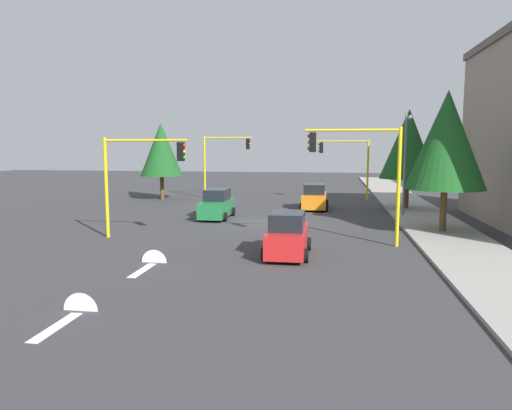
# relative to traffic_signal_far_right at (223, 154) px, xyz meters

# --- Properties ---
(ground_plane) EXTENTS (120.00, 120.00, 0.00)m
(ground_plane) POSITION_rel_traffic_signal_far_right_xyz_m (14.00, 5.72, -4.10)
(ground_plane) COLOR #353538
(sidewalk_kerb) EXTENTS (80.00, 4.00, 0.15)m
(sidewalk_kerb) POSITION_rel_traffic_signal_far_right_xyz_m (9.00, 16.22, -4.02)
(sidewalk_kerb) COLOR gray
(sidewalk_kerb) RESTS_ON ground
(lane_arrow_near) EXTENTS (2.40, 1.10, 1.10)m
(lane_arrow_near) POSITION_rel_traffic_signal_far_right_xyz_m (25.51, 2.72, -4.09)
(lane_arrow_near) COLOR silver
(lane_arrow_near) RESTS_ON ground
(lane_arrow_mid) EXTENTS (2.40, 1.10, 1.10)m
(lane_arrow_mid) POSITION_rel_traffic_signal_far_right_xyz_m (31.51, 2.72, -4.09)
(lane_arrow_mid) COLOR silver
(lane_arrow_mid) RESTS_ON ground
(traffic_signal_far_right) EXTENTS (0.36, 4.59, 5.80)m
(traffic_signal_far_right) POSITION_rel_traffic_signal_far_right_xyz_m (0.00, 0.00, 0.00)
(traffic_signal_far_right) COLOR yellow
(traffic_signal_far_right) RESTS_ON ground
(traffic_signal_far_left) EXTENTS (0.36, 4.59, 5.45)m
(traffic_signal_far_left) POSITION_rel_traffic_signal_far_right_xyz_m (-0.00, 11.38, -0.23)
(traffic_signal_far_left) COLOR yellow
(traffic_signal_far_left) RESTS_ON ground
(traffic_signal_near_left) EXTENTS (0.36, 4.59, 5.78)m
(traffic_signal_near_left) POSITION_rel_traffic_signal_far_right_xyz_m (20.00, 11.43, -0.01)
(traffic_signal_near_left) COLOR yellow
(traffic_signal_near_left) RESTS_ON ground
(traffic_signal_near_right) EXTENTS (0.36, 4.59, 5.31)m
(traffic_signal_near_right) POSITION_rel_traffic_signal_far_right_xyz_m (20.00, 0.08, -0.32)
(traffic_signal_near_right) COLOR yellow
(traffic_signal_near_right) RESTS_ON ground
(street_lamp_curbside) EXTENTS (2.15, 0.28, 7.00)m
(street_lamp_curbside) POSITION_rel_traffic_signal_far_right_xyz_m (10.39, 14.92, 0.25)
(street_lamp_curbside) COLOR slate
(street_lamp_curbside) RESTS_ON ground
(tree_roadside_near) EXTENTS (4.33, 4.33, 7.92)m
(tree_roadside_near) POSITION_rel_traffic_signal_far_right_xyz_m (16.00, 16.22, 1.10)
(tree_roadside_near) COLOR brown
(tree_roadside_near) RESTS_ON ground
(tree_roadside_mid) EXTENTS (4.19, 4.19, 7.66)m
(tree_roadside_mid) POSITION_rel_traffic_signal_far_right_xyz_m (6.00, 15.72, 0.93)
(tree_roadside_mid) COLOR brown
(tree_roadside_mid) RESTS_ON ground
(tree_opposite_side) EXTENTS (3.81, 3.81, 6.94)m
(tree_opposite_side) POSITION_rel_traffic_signal_far_right_xyz_m (2.00, -5.28, 0.45)
(tree_opposite_side) COLOR brown
(tree_opposite_side) RESTS_ON ground
(car_orange) EXTENTS (4.18, 2.12, 1.98)m
(car_orange) POSITION_rel_traffic_signal_far_right_xyz_m (6.59, 8.75, -3.20)
(car_orange) COLOR orange
(car_orange) RESTS_ON ground
(car_green) EXTENTS (4.18, 1.95, 1.98)m
(car_green) POSITION_rel_traffic_signal_far_right_xyz_m (12.38, 2.37, -3.20)
(car_green) COLOR #1E7238
(car_green) RESTS_ON ground
(car_red) EXTENTS (3.98, 1.98, 1.98)m
(car_red) POSITION_rel_traffic_signal_far_right_xyz_m (22.81, 8.13, -3.20)
(car_red) COLOR red
(car_red) RESTS_ON ground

